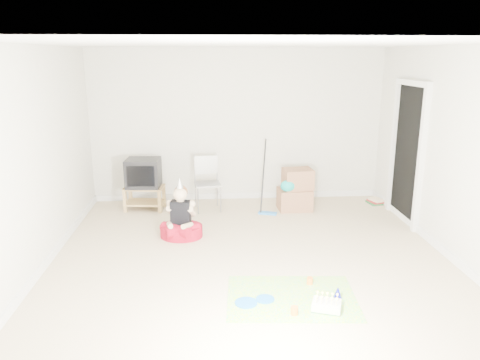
{
  "coord_description": "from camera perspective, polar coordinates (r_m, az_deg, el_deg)",
  "views": [
    {
      "loc": [
        -0.51,
        -5.48,
        2.49
      ],
      "look_at": [
        -0.1,
        0.4,
        0.9
      ],
      "focal_mm": 35.0,
      "sensor_mm": 36.0,
      "label": 1
    }
  ],
  "objects": [
    {
      "name": "ground",
      "position": [
        6.04,
        1.22,
        -9.25
      ],
      "size": [
        5.0,
        5.0,
        0.0
      ],
      "primitive_type": "plane",
      "color": "#CAB591",
      "rests_on": "ground"
    },
    {
      "name": "doorway_recess",
      "position": [
        7.46,
        19.76,
        2.88
      ],
      "size": [
        0.02,
        0.9,
        2.05
      ],
      "primitive_type": "cube",
      "color": "black",
      "rests_on": "ground"
    },
    {
      "name": "tv_stand",
      "position": [
        7.86,
        -11.55,
        -1.87
      ],
      "size": [
        0.67,
        0.46,
        0.39
      ],
      "color": "#AC884E",
      "rests_on": "ground"
    },
    {
      "name": "crt_tv",
      "position": [
        7.76,
        -11.7,
        0.86
      ],
      "size": [
        0.56,
        0.48,
        0.46
      ],
      "primitive_type": "cube",
      "rotation": [
        0.0,
        0.0,
        -0.07
      ],
      "color": "black",
      "rests_on": "tv_stand"
    },
    {
      "name": "folding_chair",
      "position": [
        7.65,
        -3.96,
        -0.49
      ],
      "size": [
        0.46,
        0.44,
        0.9
      ],
      "color": "gray",
      "rests_on": "ground"
    },
    {
      "name": "cardboard_boxes",
      "position": [
        7.74,
        6.78,
        -1.26
      ],
      "size": [
        0.58,
        0.46,
        0.68
      ],
      "color": "#956648",
      "rests_on": "ground"
    },
    {
      "name": "floor_mop",
      "position": [
        7.48,
        3.41,
        -2.27
      ],
      "size": [
        0.31,
        0.38,
        1.17
      ],
      "color": "#2A7CD3",
      "rests_on": "ground"
    },
    {
      "name": "book_pile",
      "position": [
        8.39,
        16.15,
        -2.49
      ],
      "size": [
        0.26,
        0.3,
        0.09
      ],
      "color": "#236B35",
      "rests_on": "ground"
    },
    {
      "name": "seated_woman",
      "position": [
        6.63,
        -7.19,
        -5.33
      ],
      "size": [
        0.69,
        0.69,
        0.86
      ],
      "color": "#A60F24",
      "rests_on": "ground"
    },
    {
      "name": "party_mat",
      "position": [
        5.12,
        6.3,
        -14.04
      ],
      "size": [
        1.42,
        1.07,
        0.01
      ],
      "primitive_type": "cube",
      "rotation": [
        0.0,
        0.0,
        -0.07
      ],
      "color": "#FF3583",
      "rests_on": "ground"
    },
    {
      "name": "birthday_cake",
      "position": [
        4.94,
        10.5,
        -14.86
      ],
      "size": [
        0.34,
        0.31,
        0.14
      ],
      "color": "silver",
      "rests_on": "party_mat"
    },
    {
      "name": "blue_plate_near",
      "position": [
        5.05,
        3.08,
        -14.29
      ],
      "size": [
        0.25,
        0.25,
        0.01
      ],
      "primitive_type": "cylinder",
      "rotation": [
        0.0,
        0.0,
        -0.34
      ],
      "color": "blue",
      "rests_on": "party_mat"
    },
    {
      "name": "blue_plate_far",
      "position": [
        4.98,
        0.75,
        -14.73
      ],
      "size": [
        0.27,
        0.27,
        0.01
      ],
      "primitive_type": "cylinder",
      "rotation": [
        0.0,
        0.0,
        0.16
      ],
      "color": "blue",
      "rests_on": "party_mat"
    },
    {
      "name": "orange_cup_near",
      "position": [
        5.39,
        8.51,
        -12.05
      ],
      "size": [
        0.07,
        0.07,
        0.08
      ],
      "primitive_type": "cylinder",
      "rotation": [
        0.0,
        0.0,
        0.06
      ],
      "color": "orange",
      "rests_on": "party_mat"
    },
    {
      "name": "orange_cup_far",
      "position": [
        4.8,
        6.65,
        -15.55
      ],
      "size": [
        0.07,
        0.07,
        0.08
      ],
      "primitive_type": "cylinder",
      "rotation": [
        0.0,
        0.0,
        -0.03
      ],
      "color": "orange",
      "rests_on": "party_mat"
    },
    {
      "name": "blue_party_hat",
      "position": [
        5.14,
        11.83,
        -13.29
      ],
      "size": [
        0.12,
        0.12,
        0.14
      ],
      "primitive_type": "cone",
      "rotation": [
        0.0,
        0.0,
        -0.28
      ],
      "color": "#1B1EBE",
      "rests_on": "party_mat"
    }
  ]
}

